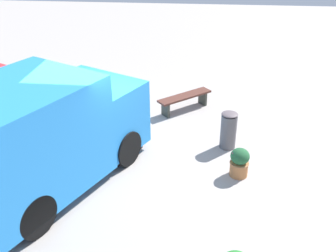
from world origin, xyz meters
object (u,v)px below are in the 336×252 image
person_customer (52,89)px  planter_flowering_far (239,162)px  food_truck (39,139)px  plaza_bench (185,99)px  trash_bin (228,130)px

person_customer → planter_flowering_far: bearing=147.1°
food_truck → plaza_bench: 5.08m
person_customer → plaza_bench: size_ratio=0.55×
plaza_bench → person_customer: bearing=-5.8°
person_customer → planter_flowering_far: 6.97m
plaza_bench → planter_flowering_far: bearing=113.5°
plaza_bench → trash_bin: trash_bin is taller
trash_bin → person_customer: bearing=-24.3°
planter_flowering_far → plaza_bench: bearing=-66.5°
person_customer → trash_bin: trash_bin is taller
food_truck → person_customer: 4.90m
food_truck → planter_flowering_far: food_truck is taller
planter_flowering_far → trash_bin: 1.27m
planter_flowering_far → plaza_bench: (1.45, -3.34, 0.02)m
trash_bin → food_truck: bearing=26.3°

